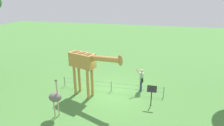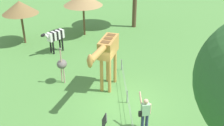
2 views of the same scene
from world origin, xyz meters
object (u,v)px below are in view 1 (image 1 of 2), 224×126
Objects in this scene: giraffe at (86,63)px; ostrich at (55,97)px; visitor at (141,79)px; info_sign at (152,92)px.

giraffe is 1.65× the size of ostrich.
ostrich is (-0.87, -2.50, -1.12)m from giraffe.
visitor reaches higher than info_sign.
giraffe is 3.93m from visitor.
visitor is at bearing 43.97° from ostrich.
info_sign is (4.12, -0.25, -1.34)m from giraffe.
giraffe is at bearing 176.58° from info_sign.
info_sign is at bearing -66.52° from visitor.
info_sign is (0.78, -1.80, 0.05)m from visitor.
visitor is (3.34, 1.55, -1.39)m from giraffe.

